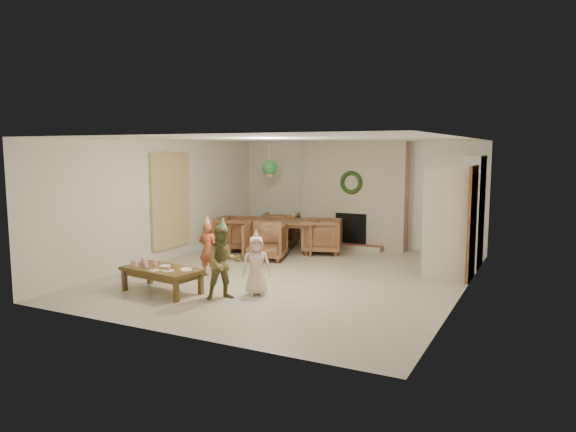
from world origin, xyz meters
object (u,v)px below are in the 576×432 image
Objects in this scene: dining_chair_far at (281,229)px; dining_table at (273,236)px; coffee_table_top at (162,270)px; child_red at (208,249)px; dining_chair_right at (322,236)px; child_plaid at (223,263)px; dining_chair_left at (236,234)px; dining_chair_near at (265,241)px; child_pink at (256,265)px.

dining_table is at bearing 90.00° from dining_chair_far.
coffee_table_top is 1.34× the size of child_red.
dining_chair_right is 0.75× the size of child_plaid.
dining_table reaches higher than coffee_table_top.
child_red is (0.87, -2.34, 0.10)m from dining_chair_left.
dining_chair_right is at bearing 83.73° from coffee_table_top.
dining_chair_left is 1.00× the size of dining_chair_right.
dining_chair_right is at bearing 141.34° from dining_chair_far.
dining_chair_near reaches higher than coffee_table_top.
dining_chair_far is at bearing 90.00° from dining_chair_near.
dining_chair_far is at bearing 90.00° from dining_table.
dining_chair_far reaches higher than dining_table.
dining_table is 1.75× the size of child_plaid.
dining_table is at bearing 97.84° from coffee_table_top.
child_pink is at bearing -159.95° from dining_chair_left.
child_pink is (1.73, -4.17, 0.09)m from dining_chair_far.
dining_chair_near is 1.00× the size of dining_chair_right.
dining_table is at bearing 79.60° from child_pink.
dining_chair_right is 4.10m from child_plaid.
dining_chair_far is at bearing -45.00° from dining_chair_left.
dining_chair_left is 2.50m from child_red.
child_pink is at bearing 146.32° from child_red.
dining_table is at bearing -96.39° from child_red.
dining_chair_far and dining_chair_left have the same top height.
child_red is (-0.00, 1.30, 0.12)m from coffee_table_top.
dining_chair_near and dining_chair_left have the same top height.
child_red is at bearing 97.48° from coffee_table_top.
dining_table is 0.88m from dining_chair_near.
dining_chair_far is 0.87× the size of child_red.
dining_chair_right is (1.32, -0.52, 0.00)m from dining_chair_far.
dining_chair_far is 4.75m from coffee_table_top.
child_pink is at bearing 95.49° from dining_chair_far.
dining_table is 1.11m from dining_chair_right.
dining_chair_far is at bearing -92.24° from child_red.
dining_chair_left is 3.74m from coffee_table_top.
dining_chair_left is at bearing 135.00° from dining_chair_near.
dining_chair_left is at bearing 74.69° from child_plaid.
dining_chair_far is 0.65× the size of coffee_table_top.
child_pink reaches higher than dining_chair_right.
dining_chair_left is 1.99m from dining_chair_right.
child_pink is at bearing 9.13° from child_plaid.
coffee_table_top is (0.87, -3.64, -0.01)m from dining_chair_left.
dining_chair_left is (-0.85, -0.26, 0.04)m from dining_table.
coffee_table_top is (-1.03, -4.22, -0.01)m from dining_chair_right.
child_pink is (1.44, 0.57, 0.10)m from coffee_table_top.
coffee_table_top is at bearing -111.33° from dining_chair_near.
dining_chair_far is at bearing 62.06° from child_plaid.
coffee_table_top is at bearing 167.49° from child_pink.
child_plaid reaches higher than dining_chair_left.
child_plaid reaches higher than coffee_table_top.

